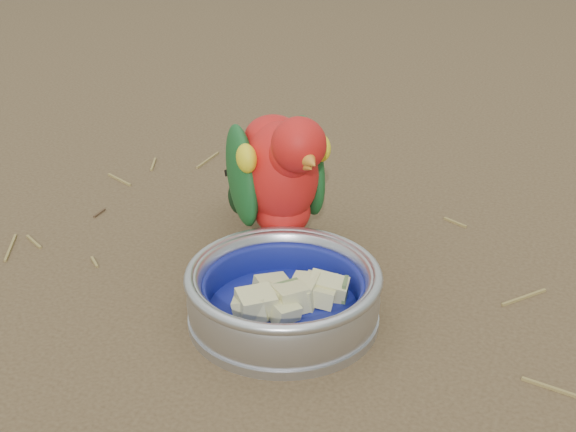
% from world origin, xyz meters
% --- Properties ---
extents(ground, '(60.00, 60.00, 0.00)m').
position_xyz_m(ground, '(0.00, 0.00, 0.00)').
color(ground, brown).
extents(food_bowl, '(0.20, 0.20, 0.02)m').
position_xyz_m(food_bowl, '(0.01, 0.05, 0.01)').
color(food_bowl, '#B2B2BA').
rests_on(food_bowl, ground).
extents(bowl_wall, '(0.20, 0.20, 0.04)m').
position_xyz_m(bowl_wall, '(0.01, 0.05, 0.04)').
color(bowl_wall, '#B2B2BA').
rests_on(bowl_wall, food_bowl).
extents(fruit_wedges, '(0.12, 0.12, 0.03)m').
position_xyz_m(fruit_wedges, '(0.01, 0.05, 0.03)').
color(fruit_wedges, '#D1CB87').
rests_on(fruit_wedges, food_bowl).
extents(lory_parrot, '(0.24, 0.25, 0.19)m').
position_xyz_m(lory_parrot, '(-0.04, 0.18, 0.09)').
color(lory_parrot, red).
rests_on(lory_parrot, ground).
extents(ground_debris, '(0.90, 0.80, 0.01)m').
position_xyz_m(ground_debris, '(0.01, 0.09, 0.00)').
color(ground_debris, olive).
rests_on(ground_debris, ground).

